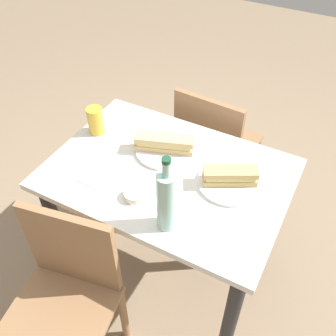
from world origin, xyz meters
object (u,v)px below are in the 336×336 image
(plate_near, at_px, (164,150))
(olive_bowl, at_px, (135,195))
(baguette_sandwich_near, at_px, (164,143))
(chair_near, at_px, (67,293))
(chair_far, at_px, (213,146))
(water_bottle, at_px, (166,200))
(knife_near, at_px, (164,140))
(knife_far, at_px, (225,171))
(plate_far, at_px, (229,183))
(baguette_sandwich_far, at_px, (230,175))
(beer_glass, at_px, (96,121))
(dining_table, at_px, (168,194))

(plate_near, height_order, olive_bowl, olive_bowl)
(baguette_sandwich_near, bearing_deg, chair_near, -97.54)
(chair_far, distance_m, olive_bowl, 0.79)
(olive_bowl, bearing_deg, chair_far, 86.83)
(chair_far, bearing_deg, olive_bowl, -93.17)
(baguette_sandwich_near, xyz_separation_m, olive_bowl, (0.03, -0.30, -0.03))
(chair_near, height_order, water_bottle, water_bottle)
(knife_near, relative_size, water_bottle, 0.54)
(baguette_sandwich_near, distance_m, water_bottle, 0.42)
(baguette_sandwich_near, distance_m, olive_bowl, 0.30)
(chair_far, bearing_deg, knife_far, -63.76)
(knife_near, bearing_deg, plate_far, -16.28)
(baguette_sandwich_far, bearing_deg, chair_far, 117.62)
(knife_near, xyz_separation_m, knife_far, (0.32, -0.06, 0.00))
(baguette_sandwich_near, xyz_separation_m, knife_near, (-0.03, 0.05, -0.03))
(chair_near, distance_m, plate_near, 0.72)
(baguette_sandwich_near, height_order, knife_far, baguette_sandwich_near)
(chair_near, distance_m, knife_far, 0.81)
(plate_near, height_order, beer_glass, beer_glass)
(plate_near, bearing_deg, baguette_sandwich_near, -45.00)
(beer_glass, bearing_deg, chair_near, -67.47)
(knife_near, bearing_deg, dining_table, -56.25)
(dining_table, relative_size, plate_far, 3.89)
(chair_far, distance_m, knife_far, 0.58)
(plate_far, relative_size, olive_bowl, 3.06)
(plate_near, height_order, water_bottle, water_bottle)
(plate_near, bearing_deg, dining_table, -54.64)
(dining_table, bearing_deg, chair_near, -106.40)
(dining_table, relative_size, baguette_sandwich_near, 3.78)
(dining_table, xyz_separation_m, baguette_sandwich_far, (0.25, 0.05, 0.19))
(knife_far, bearing_deg, baguette_sandwich_far, -50.94)
(chair_near, xyz_separation_m, water_bottle, (0.29, 0.30, 0.41))
(plate_far, bearing_deg, baguette_sandwich_far, 90.00)
(dining_table, height_order, beer_glass, beer_glass)
(baguette_sandwich_far, xyz_separation_m, water_bottle, (-0.13, -0.30, 0.09))
(chair_near, height_order, knife_far, chair_near)
(plate_near, height_order, knife_near, knife_near)
(dining_table, height_order, knife_near, knife_near)
(chair_near, xyz_separation_m, baguette_sandwich_far, (0.42, 0.60, 0.32))
(knife_near, height_order, knife_far, same)
(baguette_sandwich_near, relative_size, beer_glass, 2.02)
(baguette_sandwich_near, bearing_deg, olive_bowl, -84.53)
(chair_near, height_order, olive_bowl, chair_near)
(knife_far, xyz_separation_m, beer_glass, (-0.64, -0.02, 0.05))
(plate_far, height_order, olive_bowl, olive_bowl)
(chair_far, relative_size, plate_far, 3.28)
(chair_far, height_order, beer_glass, beer_glass)
(water_bottle, bearing_deg, chair_far, 99.48)
(knife_near, bearing_deg, beer_glass, -166.02)
(chair_far, bearing_deg, water_bottle, -80.52)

